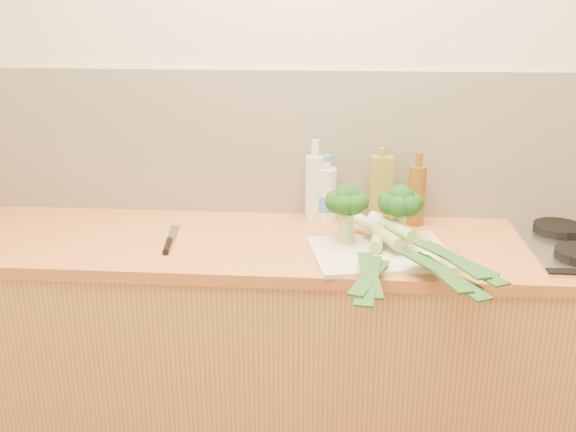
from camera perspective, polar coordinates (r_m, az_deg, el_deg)
name	(u,v)px	position (r m, az deg, el deg)	size (l,w,h in m)	color
room_shell	(312,144)	(2.39, 2.13, 6.38)	(3.50, 3.50, 3.50)	beige
counter	(306,355)	(2.39, 1.59, -12.28)	(3.20, 0.62, 0.90)	tan
chopping_board	(382,253)	(2.08, 8.32, -3.30)	(0.44, 0.32, 0.01)	beige
broccoli_left	(347,203)	(2.10, 5.23, 1.18)	(0.14, 0.15, 0.20)	#A2C070
broccoli_right	(400,203)	(2.16, 9.96, 1.16)	(0.15, 0.15, 0.19)	#A2C070
leek_front	(376,248)	(2.04, 7.80, -2.83)	(0.15, 0.68, 0.04)	white
leek_mid	(396,243)	(2.04, 9.61, -2.39)	(0.36, 0.66, 0.04)	white
leek_back	(416,239)	(2.04, 11.31, -2.02)	(0.36, 0.56, 0.04)	white
chefs_knife	(169,243)	(2.18, -10.52, -2.36)	(0.06, 0.29, 0.02)	silver
oil_tin	(381,189)	(2.35, 8.23, 2.36)	(0.08, 0.05, 0.28)	olive
glass_bottle	(315,187)	(2.36, 2.39, 2.60)	(0.07, 0.07, 0.30)	silver
amber_bottle	(417,194)	(2.36, 11.36, 1.90)	(0.06, 0.06, 0.27)	brown
water_bottle	(326,196)	(2.36, 3.41, 1.80)	(0.08, 0.08, 0.23)	silver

